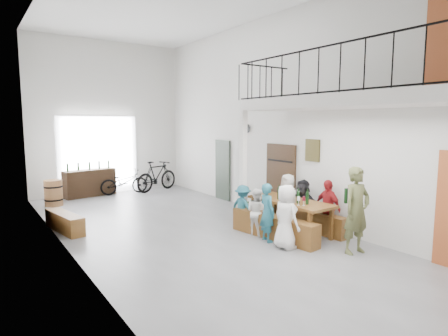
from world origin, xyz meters
TOP-DOWN VIEW (x-y plane):
  - floor at (0.00, 0.00)m, footprint 12.00×12.00m
  - room_walls at (0.00, 0.00)m, footprint 12.00×12.00m
  - gateway_portal at (-0.40, 5.94)m, footprint 2.80×0.08m
  - right_wall_decor at (2.70, -1.87)m, footprint 0.07×8.28m
  - balcony at (1.98, -3.13)m, footprint 1.52×5.62m
  - tasting_table at (1.82, -1.59)m, footprint 0.92×2.11m
  - bench_inner at (1.24, -1.66)m, footprint 0.66×2.29m
  - bench_wall at (2.39, -1.63)m, footprint 0.34×2.12m
  - tableware at (1.73, -1.76)m, footprint 0.58×1.19m
  - side_bench at (-2.50, 1.59)m, footprint 0.61×1.60m
  - oak_barrel at (-2.18, 4.69)m, footprint 0.55×0.55m
  - serving_counter at (-0.83, 5.65)m, footprint 1.83×0.78m
  - counter_bottles at (-0.83, 5.65)m, footprint 1.51×0.28m
  - guest_left_a at (0.99, -2.30)m, footprint 0.46×0.67m
  - guest_left_b at (0.99, -1.72)m, footprint 0.38×0.51m
  - guest_left_c at (1.11, -1.22)m, footprint 0.46×0.57m
  - guest_left_d at (1.15, -0.65)m, footprint 0.51×0.75m
  - guest_right_a at (2.45, -2.14)m, footprint 0.37×0.77m
  - guest_right_b at (2.37, -1.45)m, footprint 0.43×1.15m
  - guest_right_c at (2.35, -0.95)m, footprint 0.48×0.67m
  - host_standing at (1.95, -3.28)m, footprint 0.66×0.47m
  - potted_plant at (2.45, 0.78)m, footprint 0.42×0.40m
  - bicycle_near at (0.31, 5.33)m, footprint 1.75×0.76m
  - bicycle_far at (1.53, 5.20)m, footprint 1.98×1.10m

SIDE VIEW (x-z plane):
  - floor at x=0.00m, z-range 0.00..0.00m
  - potted_plant at x=2.45m, z-range 0.00..0.38m
  - side_bench at x=-2.50m, z-range 0.00..0.44m
  - bench_wall at x=2.39m, z-range 0.00..0.49m
  - bench_inner at x=1.24m, z-range 0.00..0.52m
  - oak_barrel at x=-2.18m, z-range 0.00..0.81m
  - bicycle_near at x=0.31m, z-range 0.00..0.89m
  - serving_counter at x=-0.83m, z-range 0.00..0.93m
  - guest_left_d at x=1.15m, z-range 0.00..1.08m
  - guest_left_c at x=1.11m, z-range 0.00..1.08m
  - bicycle_far at x=1.53m, z-range 0.00..1.15m
  - guest_right_b at x=2.37m, z-range 0.00..1.21m
  - guest_left_b at x=0.99m, z-range 0.00..1.28m
  - guest_right_a at x=2.45m, z-range 0.00..1.29m
  - guest_right_c at x=2.35m, z-range 0.00..1.29m
  - guest_left_a at x=0.99m, z-range 0.00..1.33m
  - tasting_table at x=1.82m, z-range 0.31..1.10m
  - host_standing at x=1.95m, z-range 0.00..1.73m
  - tableware at x=1.73m, z-range 0.75..1.10m
  - counter_bottles at x=-0.83m, z-range 0.93..1.21m
  - gateway_portal at x=-0.40m, z-range 0.00..2.80m
  - right_wall_decor at x=2.70m, z-range -0.80..4.28m
  - balcony at x=1.98m, z-range 0.97..4.96m
  - room_walls at x=0.00m, z-range -2.45..9.55m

